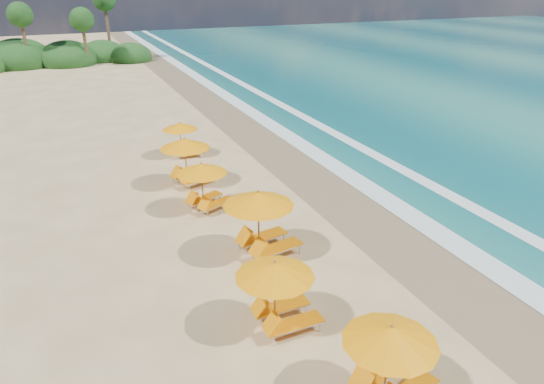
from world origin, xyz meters
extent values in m
plane|color=#D4B77C|center=(0.00, 0.00, 0.00)|extent=(160.00, 160.00, 0.00)
cube|color=#867050|center=(4.00, 0.00, 0.01)|extent=(4.00, 160.00, 0.01)
cube|color=white|center=(5.50, 0.00, 0.03)|extent=(1.20, 160.00, 0.01)
cube|color=white|center=(8.50, 0.00, 0.02)|extent=(0.80, 160.00, 0.01)
cylinder|color=olive|center=(-1.39, -9.97, 1.08)|extent=(0.05, 0.05, 2.16)
cone|color=#FD9405|center=(-1.39, -9.97, 1.98)|extent=(2.77, 2.77, 0.43)
sphere|color=olive|center=(-1.39, -9.97, 2.22)|extent=(0.08, 0.08, 0.08)
cylinder|color=olive|center=(-2.71, -6.51, 1.09)|extent=(0.05, 0.05, 2.18)
cone|color=#FD9405|center=(-2.71, -6.51, 1.99)|extent=(2.27, 2.27, 0.44)
sphere|color=olive|center=(-2.71, -6.51, 2.23)|extent=(0.08, 0.08, 0.08)
cylinder|color=olive|center=(-1.61, -2.55, 1.23)|extent=(0.06, 0.06, 2.46)
cone|color=#FD9405|center=(-1.61, -2.55, 2.25)|extent=(2.93, 2.93, 0.49)
sphere|color=olive|center=(-1.61, -2.55, 2.53)|extent=(0.09, 0.09, 0.09)
cylinder|color=olive|center=(-2.42, 1.85, 1.07)|extent=(0.05, 0.05, 2.13)
cone|color=#FD9405|center=(-2.42, 1.85, 1.95)|extent=(2.87, 2.87, 0.43)
sphere|color=olive|center=(-2.42, 1.85, 2.19)|extent=(0.08, 0.08, 0.08)
cylinder|color=olive|center=(-2.36, 4.90, 1.16)|extent=(0.06, 0.06, 2.33)
cone|color=#FD9405|center=(-2.36, 4.90, 2.13)|extent=(3.02, 3.02, 0.47)
sphere|color=olive|center=(-2.36, 4.90, 2.39)|extent=(0.08, 0.08, 0.08)
cylinder|color=olive|center=(-1.60, 9.14, 0.96)|extent=(0.05, 0.05, 1.92)
cone|color=#FD9405|center=(-1.60, 9.14, 1.76)|extent=(2.01, 2.01, 0.39)
sphere|color=olive|center=(-1.60, 9.14, 1.97)|extent=(0.07, 0.07, 0.07)
ellipsoid|color=#163D14|center=(-6.00, 45.00, 0.62)|extent=(6.40, 6.40, 4.16)
ellipsoid|color=#163D14|center=(-11.00, 46.00, 0.70)|extent=(7.20, 7.20, 4.68)
ellipsoid|color=#163D14|center=(-2.00, 47.00, 0.55)|extent=(5.60, 5.60, 3.64)
ellipsoid|color=#163D14|center=(1.00, 45.00, 0.49)|extent=(5.00, 5.00, 3.25)
cylinder|color=brown|center=(-4.00, 43.00, 2.50)|extent=(0.36, 0.36, 5.00)
sphere|color=#163D14|center=(-4.00, 43.00, 5.00)|extent=(2.60, 2.60, 2.60)
cylinder|color=brown|center=(-10.00, 44.00, 2.80)|extent=(0.36, 0.36, 5.60)
sphere|color=#163D14|center=(-10.00, 44.00, 5.60)|extent=(2.60, 2.60, 2.60)
cylinder|color=brown|center=(-1.00, 47.00, 3.40)|extent=(0.36, 0.36, 6.80)
sphere|color=#163D14|center=(-1.00, 47.00, 6.80)|extent=(2.60, 2.60, 2.60)
camera|label=1|loc=(-7.31, -17.00, 9.33)|focal=32.55mm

